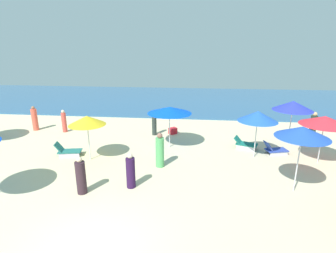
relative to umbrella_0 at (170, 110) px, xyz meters
The scene contains 19 objects.
ground_plane 8.73m from the umbrella_0, 99.95° to the right, with size 60.00×60.00×0.00m, color beige.
ocean 14.10m from the umbrella_0, 96.02° to the left, with size 60.00×15.61×0.12m, color #2F5D89.
umbrella_0 is the anchor object (origin of this frame).
umbrella_1 7.66m from the umbrella_0, 10.61° to the right, with size 2.27×2.27×2.41m.
umbrella_4 4.43m from the umbrella_0, 150.70° to the right, with size 1.82×1.82×2.31m.
lounge_chair_4_0 5.85m from the umbrella_0, 160.58° to the right, with size 1.39×0.84×0.75m.
umbrella_6 4.64m from the umbrella_0, 12.22° to the right, with size 1.99×1.99×2.47m.
lounge_chair_6_0 6.05m from the umbrella_0, ahead, with size 1.35×0.89×0.72m.
lounge_chair_6_1 4.68m from the umbrella_0, ahead, with size 1.40×1.05×0.64m.
umbrella_7 7.14m from the umbrella_0, 11.29° to the left, with size 2.26×2.26×2.55m.
umbrella_8 6.92m from the umbrella_0, 38.31° to the right, with size 1.98×1.98×2.71m.
beachgoer_0 9.21m from the umbrella_0, 15.77° to the left, with size 0.52×0.52×1.70m.
beachgoer_1 2.96m from the umbrella_0, 94.34° to the right, with size 0.52×0.52×1.70m.
beachgoer_2 5.01m from the umbrella_0, 103.48° to the right, with size 0.50×0.50×1.49m.
beachgoer_3 6.23m from the umbrella_0, 118.90° to the right, with size 0.52×0.52×1.54m.
beachgoer_4 2.79m from the umbrella_0, 120.43° to the left, with size 0.41×0.41×1.53m.
beachgoer_5 9.86m from the umbrella_0, 167.04° to the left, with size 0.43×0.43×1.69m.
beachgoer_6 7.74m from the umbrella_0, 164.56° to the left, with size 0.39×0.39×1.52m.
cooler_box_0 3.09m from the umbrella_0, 90.42° to the left, with size 0.49×0.35×0.41m, color red.
Camera 1 is at (2.88, -5.71, 5.55)m, focal length 28.04 mm.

